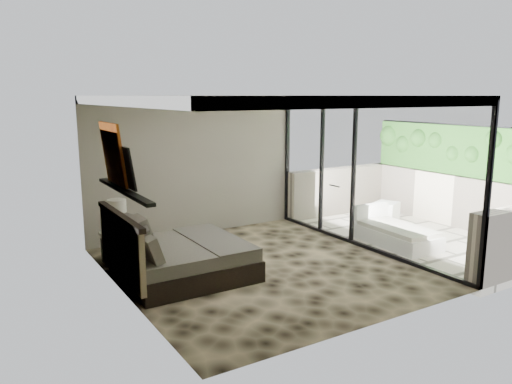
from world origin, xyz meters
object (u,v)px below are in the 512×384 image
table_lamp (117,212)px  bed (177,257)px  lounger (395,234)px  nightstand (117,249)px  ottoman (386,212)px

table_lamp → bed: bearing=-64.6°
bed → lounger: 4.28m
nightstand → ottoman: (5.92, -0.45, -0.00)m
nightstand → table_lamp: table_lamp is taller
table_lamp → ottoman: table_lamp is taller
ottoman → lounger: bearing=-130.2°
lounger → ottoman: bearing=53.0°
table_lamp → ottoman: (5.88, -0.44, -0.65)m
table_lamp → ottoman: bearing=-4.2°
nightstand → lounger: lounger is taller
bed → table_lamp: (-0.56, 1.19, 0.56)m
bed → lounger: (4.25, -0.50, -0.12)m
lounger → table_lamp: bearing=163.9°
bed → nightstand: (-0.60, 1.20, -0.09)m
nightstand → lounger: size_ratio=0.28×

